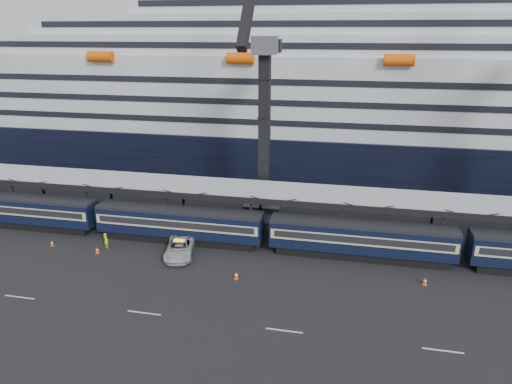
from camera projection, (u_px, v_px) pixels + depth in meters
ground at (460, 322)px, 37.42m from camera, size 260.00×260.00×0.00m
train at (394, 241)px, 46.79m from camera, size 133.05×3.00×4.05m
canopy at (440, 203)px, 48.57m from camera, size 130.00×6.25×5.53m
cruise_ship at (406, 95)px, 75.92m from camera, size 214.09×28.84×34.00m
crane_dark_near at (264, 125)px, 54.37m from camera, size 4.50×17.75×35.08m
pickup_truck at (180, 248)px, 48.33m from camera, size 4.03×6.43×1.66m
worker at (106, 241)px, 49.93m from camera, size 0.76×0.66×1.75m
traffic_cone_a at (52, 243)px, 50.54m from camera, size 0.35×0.35×0.71m
traffic_cone_b at (97, 250)px, 48.85m from camera, size 0.39×0.39×0.78m
traffic_cone_c at (236, 275)px, 43.81m from camera, size 0.41×0.41×0.81m
traffic_cone_d at (425, 281)px, 42.82m from camera, size 0.40×0.40×0.80m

